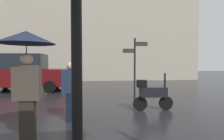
{
  "coord_description": "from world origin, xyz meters",
  "views": [
    {
      "loc": [
        0.28,
        -2.07,
        1.59
      ],
      "look_at": [
        1.12,
        5.6,
        1.27
      ],
      "focal_mm": 30.01,
      "sensor_mm": 36.0,
      "label": 1
    }
  ],
  "objects_px": {
    "parked_scooter": "(152,94)",
    "parked_car_left": "(25,72)",
    "pedestrian_with_bag": "(71,88)",
    "street_signpost": "(135,62)",
    "pedestrian_with_umbrella": "(26,54)"
  },
  "relations": [
    {
      "from": "pedestrian_with_bag",
      "to": "street_signpost",
      "type": "bearing_deg",
      "value": 89.67
    },
    {
      "from": "pedestrian_with_umbrella",
      "to": "parked_car_left",
      "type": "distance_m",
      "value": 7.46
    },
    {
      "from": "pedestrian_with_umbrella",
      "to": "parked_scooter",
      "type": "height_order",
      "value": "pedestrian_with_umbrella"
    },
    {
      "from": "parked_scooter",
      "to": "parked_car_left",
      "type": "height_order",
      "value": "parked_car_left"
    },
    {
      "from": "street_signpost",
      "to": "pedestrian_with_umbrella",
      "type": "bearing_deg",
      "value": -127.19
    },
    {
      "from": "parked_car_left",
      "to": "pedestrian_with_bag",
      "type": "bearing_deg",
      "value": -55.72
    },
    {
      "from": "parked_scooter",
      "to": "parked_car_left",
      "type": "relative_size",
      "value": 0.29
    },
    {
      "from": "parked_scooter",
      "to": "street_signpost",
      "type": "height_order",
      "value": "street_signpost"
    },
    {
      "from": "pedestrian_with_umbrella",
      "to": "parked_car_left",
      "type": "xyz_separation_m",
      "value": [
        -2.44,
        7.01,
        -0.72
      ]
    },
    {
      "from": "parked_car_left",
      "to": "street_signpost",
      "type": "xyz_separation_m",
      "value": [
        5.56,
        -2.9,
        0.58
      ]
    },
    {
      "from": "pedestrian_with_umbrella",
      "to": "parked_scooter",
      "type": "relative_size",
      "value": 1.64
    },
    {
      "from": "pedestrian_with_umbrella",
      "to": "pedestrian_with_bag",
      "type": "height_order",
      "value": "pedestrian_with_umbrella"
    },
    {
      "from": "pedestrian_with_umbrella",
      "to": "pedestrian_with_bag",
      "type": "xyz_separation_m",
      "value": [
        0.72,
        1.26,
        -0.84
      ]
    },
    {
      "from": "pedestrian_with_umbrella",
      "to": "parked_car_left",
      "type": "bearing_deg",
      "value": -19.93
    },
    {
      "from": "pedestrian_with_bag",
      "to": "parked_scooter",
      "type": "bearing_deg",
      "value": 59.2
    }
  ]
}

